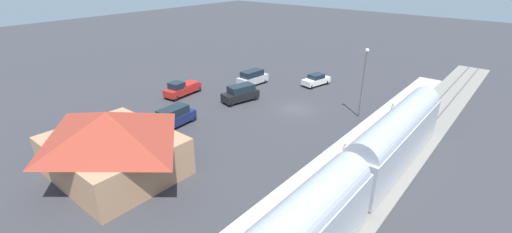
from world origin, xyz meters
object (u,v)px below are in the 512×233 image
suv_silver (252,77)px  sedan_white (316,80)px  pedestrian_on_platform (345,151)px  pickup_red (182,88)px  pedestrian_waiting_far (392,110)px  light_pole_near_platform (364,75)px  station_building (112,142)px  suv_black (241,93)px  suv_navy (174,116)px  passenger_train (354,178)px

suv_silver → sedan_white: bearing=-142.3°
pedestrian_on_platform → pickup_red: size_ratio=0.31×
pedestrian_waiting_far → light_pole_near_platform: (3.30, 1.55, 3.85)m
station_building → light_pole_near_platform: (-11.20, -24.77, 2.14)m
pedestrian_waiting_far → pickup_red: size_ratio=0.31×
pedestrian_on_platform → suv_black: suv_black is taller
suv_navy → sedan_white: size_ratio=1.05×
passenger_train → suv_black: (20.99, -11.44, -1.71)m
station_building → pedestrian_waiting_far: 30.10m
suv_navy → suv_silver: (2.54, -16.61, 0.00)m
suv_silver → pedestrian_waiting_far: bearing=-178.6°
passenger_train → pedestrian_on_platform: 7.01m
sedan_white → pickup_red: bearing=52.3°
suv_black → pedestrian_on_platform: bearing=162.5°
pedestrian_on_platform → sedan_white: 22.05m
pickup_red → suv_silver: size_ratio=1.10×
pedestrian_on_platform → light_pole_near_platform: bearing=-72.7°
sedan_white → passenger_train: bearing=125.4°
pedestrian_on_platform → suv_silver: size_ratio=0.34×
passenger_train → pedestrian_waiting_far: passenger_train is taller
passenger_train → pedestrian_on_platform: size_ratio=19.78×
suv_navy → light_pole_near_platform: bearing=-133.7°
station_building → pedestrian_waiting_far: (-14.50, -26.32, -1.71)m
station_building → suv_black: 19.85m
pedestrian_on_platform → light_pole_near_platform: light_pole_near_platform is taller
passenger_train → pedestrian_waiting_far: bearing=-79.1°
pickup_red → sedan_white: 19.65m
passenger_train → pedestrian_on_platform: (3.44, -5.91, -1.58)m
suv_black → light_pole_near_platform: 15.64m
passenger_train → sedan_white: bearing=-54.6°
passenger_train → pedestrian_on_platform: passenger_train is taller
suv_black → suv_silver: 7.04m
pedestrian_on_platform → light_pole_near_platform: 11.92m
pedestrian_on_platform → pickup_red: pickup_red is taller
suv_navy → light_pole_near_platform: light_pole_near_platform is taller
light_pole_near_platform → pedestrian_waiting_far: bearing=-154.8°
suv_black → sedan_white: (-4.30, -12.08, -0.27)m
pickup_red → suv_silver: suv_silver is taller
sedan_white → light_pole_near_platform: size_ratio=0.58×
station_building → light_pole_near_platform: size_ratio=1.41×
passenger_train → suv_navy: size_ratio=6.73×
passenger_train → pickup_red: passenger_train is taller
station_building → light_pole_near_platform: light_pole_near_platform is taller
sedan_white → suv_navy: bearing=77.5°
suv_navy → suv_silver: 16.81m
suv_black → suv_silver: bearing=-62.8°
suv_silver → station_building: bearing=103.5°
suv_silver → light_pole_near_platform: size_ratio=0.61×
passenger_train → suv_black: size_ratio=6.47×
station_building → suv_black: (2.99, -19.54, -1.84)m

